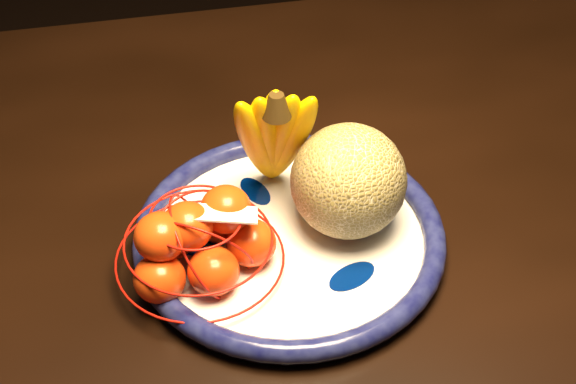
{
  "coord_description": "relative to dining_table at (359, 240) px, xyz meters",
  "views": [
    {
      "loc": [
        -0.16,
        -0.62,
        1.41
      ],
      "look_at": [
        -0.07,
        0.04,
        0.8
      ],
      "focal_mm": 55.0,
      "sensor_mm": 36.0,
      "label": 1
    }
  ],
  "objects": [
    {
      "name": "price_tag",
      "position": [
        -0.17,
        -0.11,
        0.17
      ],
      "size": [
        0.07,
        0.04,
        0.01
      ],
      "primitive_type": "cube",
      "rotation": [
        -0.14,
        0.1,
        -0.12
      ],
      "color": "white",
      "rests_on": "mandarin_bag"
    },
    {
      "name": "banana_bunch",
      "position": [
        -0.1,
        -0.0,
        0.18
      ],
      "size": [
        0.12,
        0.11,
        0.17
      ],
      "rotation": [
        0.0,
        0.0,
        -0.02
      ],
      "color": "#F7BF00",
      "rests_on": "fruit_bowl"
    },
    {
      "name": "mandarin_bag",
      "position": [
        -0.19,
        -0.1,
        0.13
      ],
      "size": [
        0.21,
        0.21,
        0.11
      ],
      "rotation": [
        0.0,
        0.0,
        0.22
      ],
      "color": "#FF4E11",
      "rests_on": "fruit_bowl"
    },
    {
      "name": "fruit_bowl",
      "position": [
        -0.1,
        -0.07,
        0.09
      ],
      "size": [
        0.33,
        0.33,
        0.03
      ],
      "rotation": [
        0.0,
        0.0,
        -0.1
      ],
      "color": "white",
      "rests_on": "dining_table"
    },
    {
      "name": "dining_table",
      "position": [
        0.0,
        0.0,
        0.0
      ],
      "size": [
        1.51,
        0.96,
        0.73
      ],
      "rotation": [
        0.0,
        0.0,
        0.06
      ],
      "color": "black",
      "rests_on": "ground"
    },
    {
      "name": "cantaloupe",
      "position": [
        -0.03,
        -0.06,
        0.15
      ],
      "size": [
        0.12,
        0.12,
        0.12
      ],
      "primitive_type": "sphere",
      "color": "olive",
      "rests_on": "fruit_bowl"
    }
  ]
}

